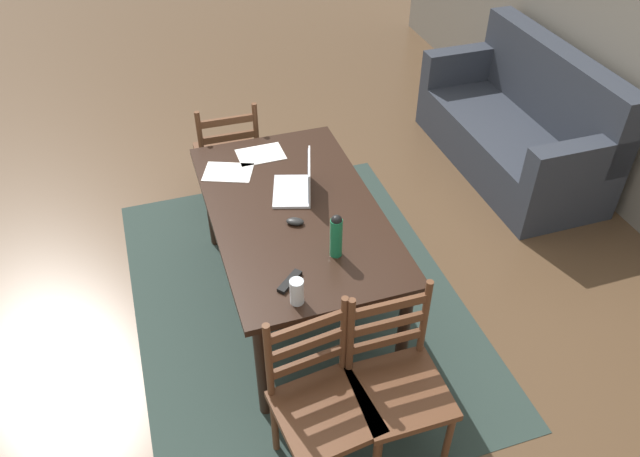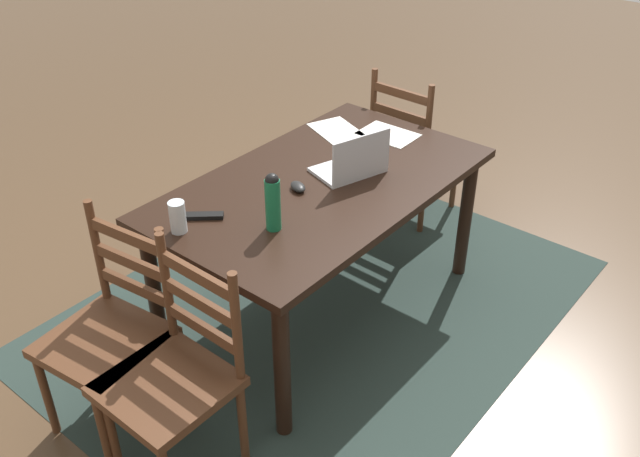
# 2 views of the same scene
# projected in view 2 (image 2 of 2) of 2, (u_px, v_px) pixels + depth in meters

# --- Properties ---
(ground_plane) EXTENTS (14.00, 14.00, 0.00)m
(ground_plane) POSITION_uv_depth(u_px,v_px,m) (322.00, 308.00, 3.72)
(ground_plane) COLOR brown
(area_rug) EXTENTS (2.71, 2.04, 0.01)m
(area_rug) POSITION_uv_depth(u_px,v_px,m) (322.00, 307.00, 3.72)
(area_rug) COLOR #283833
(area_rug) RESTS_ON ground
(dining_table) EXTENTS (1.64, 0.95, 0.76)m
(dining_table) POSITION_uv_depth(u_px,v_px,m) (322.00, 198.00, 3.36)
(dining_table) COLOR black
(dining_table) RESTS_ON ground
(chair_right_near) EXTENTS (0.49, 0.49, 0.95)m
(chair_right_near) POSITION_uv_depth(u_px,v_px,m) (111.00, 334.00, 2.85)
(chair_right_near) COLOR #56331E
(chair_right_near) RESTS_ON ground
(chair_right_far) EXTENTS (0.44, 0.44, 0.95)m
(chair_right_far) POSITION_uv_depth(u_px,v_px,m) (175.00, 378.00, 2.65)
(chair_right_far) COLOR #56331E
(chair_right_far) RESTS_ON ground
(chair_left_near) EXTENTS (0.45, 0.45, 0.95)m
(chair_left_near) POSITION_uv_depth(u_px,v_px,m) (412.00, 146.00, 4.29)
(chair_left_near) COLOR #56331E
(chair_left_near) RESTS_ON ground
(laptop) EXTENTS (0.37, 0.31, 0.23)m
(laptop) POSITION_uv_depth(u_px,v_px,m) (353.00, 164.00, 3.33)
(laptop) COLOR silver
(laptop) RESTS_ON dining_table
(water_bottle) EXTENTS (0.07, 0.07, 0.26)m
(water_bottle) POSITION_uv_depth(u_px,v_px,m) (273.00, 201.00, 2.89)
(water_bottle) COLOR #197247
(water_bottle) RESTS_ON dining_table
(drinking_glass) EXTENTS (0.07, 0.07, 0.14)m
(drinking_glass) POSITION_uv_depth(u_px,v_px,m) (178.00, 217.00, 2.91)
(drinking_glass) COLOR silver
(drinking_glass) RESTS_ON dining_table
(computer_mouse) EXTENTS (0.10, 0.12, 0.03)m
(computer_mouse) POSITION_uv_depth(u_px,v_px,m) (298.00, 187.00, 3.23)
(computer_mouse) COLOR black
(computer_mouse) RESTS_ON dining_table
(tv_remote) EXTENTS (0.15, 0.16, 0.02)m
(tv_remote) POSITION_uv_depth(u_px,v_px,m) (204.00, 216.00, 3.03)
(tv_remote) COLOR black
(tv_remote) RESTS_ON dining_table
(paper_stack_left) EXTENTS (0.22, 0.30, 0.00)m
(paper_stack_left) POSITION_uv_depth(u_px,v_px,m) (388.00, 134.00, 3.73)
(paper_stack_left) COLOR white
(paper_stack_left) RESTS_ON dining_table
(paper_stack_right) EXTENTS (0.31, 0.35, 0.00)m
(paper_stack_right) POSITION_uv_depth(u_px,v_px,m) (337.00, 130.00, 3.77)
(paper_stack_right) COLOR white
(paper_stack_right) RESTS_ON dining_table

